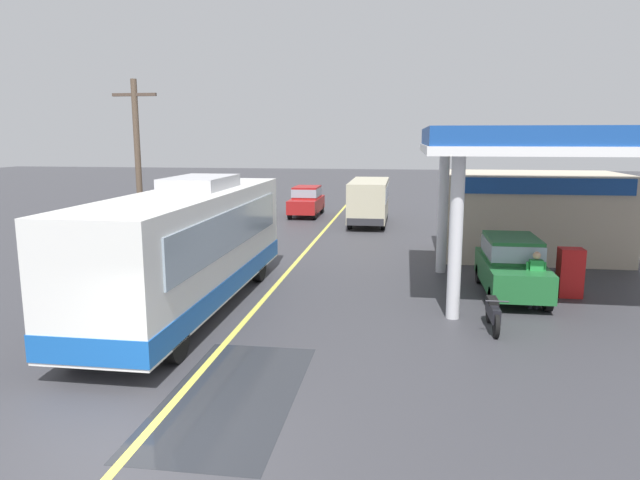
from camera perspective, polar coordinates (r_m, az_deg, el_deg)
The scene contains 11 objects.
ground at distance 28.40m, azimuth -0.04°, elevation 0.44°, with size 120.00×120.00×0.00m, color #38383D.
lane_divider_stripe at distance 23.56m, azimuth -1.83°, elevation -1.59°, with size 0.16×50.00×0.01m, color #D8CC4C.
wet_puddle_patch at distance 11.36m, azimuth -8.74°, elevation -15.01°, with size 2.41×5.13×0.01m, color #26282D.
coach_bus_main at distance 16.52m, azimuth -12.80°, elevation -0.87°, with size 2.60×11.04×3.69m.
gas_station_roadside at distance 22.81m, azimuth 21.27°, elevation 4.00°, with size 9.10×11.95×5.10m.
car_at_pump at distance 18.52m, azimuth 18.53°, elevation -2.19°, with size 1.70×4.20×1.82m.
minibus_opposing_lane at distance 32.21m, azimuth 4.91°, elevation 4.21°, with size 2.04×6.13×2.44m.
motorcycle_parked_forecourt at distance 15.25m, azimuth 16.83°, elevation -6.93°, with size 0.55×1.80×0.92m.
pedestrian_near_pump at distance 17.29m, azimuth 20.66°, elevation -3.45°, with size 0.55×0.22×1.66m.
car_trailing_behind_bus at distance 35.43m, azimuth -1.35°, elevation 4.05°, with size 1.70×4.20×1.82m.
utility_pole_roadside at distance 24.13m, azimuth -17.66°, elevation 7.08°, with size 1.80×0.24×7.06m.
Camera 1 is at (4.12, -7.69, 4.83)m, focal length 32.12 mm.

